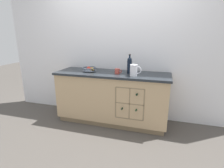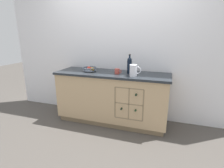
# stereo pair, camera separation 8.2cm
# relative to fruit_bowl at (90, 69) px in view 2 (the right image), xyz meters

# --- Properties ---
(ground_plane) EXTENTS (14.00, 14.00, 0.00)m
(ground_plane) POSITION_rel_fruit_bowl_xyz_m (0.41, 0.00, -0.93)
(ground_plane) COLOR #4C4742
(back_wall) EXTENTS (4.40, 0.06, 2.55)m
(back_wall) POSITION_rel_fruit_bowl_xyz_m (0.41, 0.36, 0.34)
(back_wall) COLOR white
(back_wall) RESTS_ON ground_plane
(kitchen_island) EXTENTS (1.91, 0.62, 0.89)m
(kitchen_island) POSITION_rel_fruit_bowl_xyz_m (0.41, 0.00, -0.48)
(kitchen_island) COLOR #8B7354
(kitchen_island) RESTS_ON ground_plane
(fruit_bowl) EXTENTS (0.25, 0.25, 0.08)m
(fruit_bowl) POSITION_rel_fruit_bowl_xyz_m (0.00, 0.00, 0.00)
(fruit_bowl) COLOR #4C5666
(fruit_bowl) RESTS_ON kitchen_island
(white_pitcher) EXTENTS (0.18, 0.12, 0.18)m
(white_pitcher) POSITION_rel_fruit_bowl_xyz_m (0.80, -0.13, 0.05)
(white_pitcher) COLOR white
(white_pitcher) RESTS_ON kitchen_island
(ceramic_mug) EXTENTS (0.11, 0.08, 0.08)m
(ceramic_mug) POSITION_rel_fruit_bowl_xyz_m (0.51, -0.05, -0.00)
(ceramic_mug) COLOR #B7473D
(ceramic_mug) RESTS_ON kitchen_island
(standing_wine_bottle) EXTENTS (0.08, 0.08, 0.31)m
(standing_wine_bottle) POSITION_rel_fruit_bowl_xyz_m (0.69, 0.04, 0.10)
(standing_wine_bottle) COLOR black
(standing_wine_bottle) RESTS_ON kitchen_island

